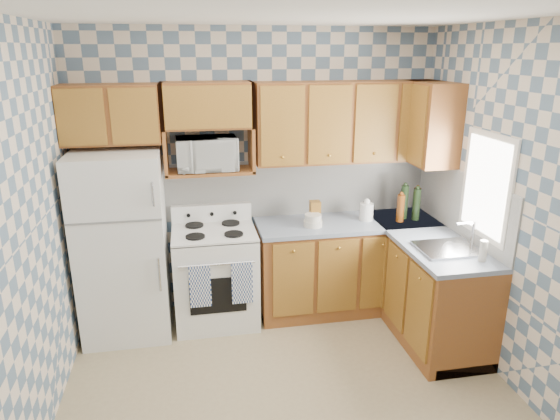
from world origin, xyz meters
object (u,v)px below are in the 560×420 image
(refrigerator, at_px, (123,245))
(electric_kettle, at_px, (366,212))
(stove_body, at_px, (216,277))
(microwave, at_px, (206,153))

(refrigerator, relative_size, electric_kettle, 10.15)
(stove_body, bearing_deg, microwave, 98.70)
(stove_body, distance_m, electric_kettle, 1.57)
(stove_body, distance_m, microwave, 1.16)
(stove_body, relative_size, electric_kettle, 5.44)
(microwave, bearing_deg, stove_body, -83.70)
(refrigerator, xyz_separation_m, microwave, (0.78, 0.20, 0.76))
(microwave, bearing_deg, electric_kettle, -8.52)
(stove_body, height_order, electric_kettle, electric_kettle)
(refrigerator, distance_m, electric_kettle, 2.28)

